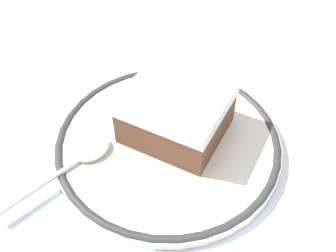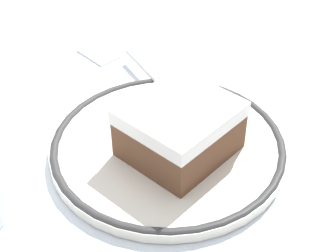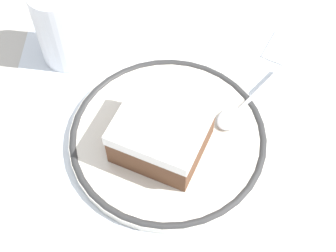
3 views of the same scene
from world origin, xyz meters
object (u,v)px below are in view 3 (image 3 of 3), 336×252
object	(u,v)px
cup	(62,29)
sugar_packet	(280,46)
plate	(168,137)
cake_slice	(162,130)
spoon	(237,111)

from	to	relation	value
cup	sugar_packet	world-z (taller)	cup
plate	cake_slice	size ratio (longest dim) A/B	1.91
spoon	cup	xyz separation A→B (m)	(-0.09, -0.21, 0.03)
plate	cake_slice	xyz separation A→B (m)	(0.01, -0.01, 0.03)
plate	cake_slice	world-z (taller)	cake_slice
spoon	cake_slice	bearing A→B (deg)	-62.46
plate	spoon	xyz separation A→B (m)	(-0.03, 0.08, 0.01)
cup	spoon	bearing A→B (deg)	67.71
cup	sugar_packet	xyz separation A→B (m)	(-0.02, 0.27, -0.04)
spoon	cup	bearing A→B (deg)	-112.29
cake_slice	spoon	bearing A→B (deg)	117.54
cake_slice	sugar_packet	bearing A→B (deg)	137.34
cake_slice	sugar_packet	xyz separation A→B (m)	(-0.15, 0.14, -0.03)
plate	cup	bearing A→B (deg)	-132.21
plate	spoon	world-z (taller)	spoon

